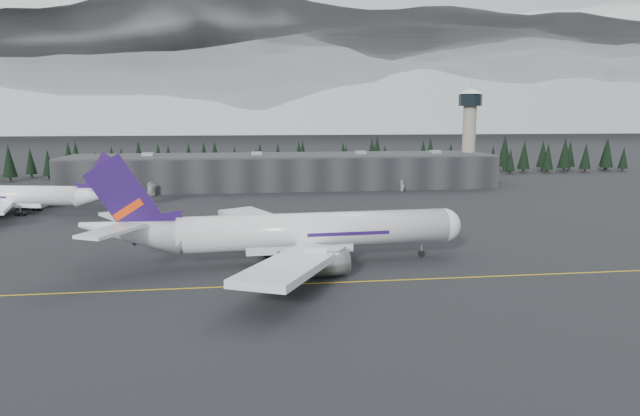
{
  "coord_description": "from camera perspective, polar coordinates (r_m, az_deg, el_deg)",
  "views": [
    {
      "loc": [
        -15.15,
        -92.24,
        27.56
      ],
      "look_at": [
        0.0,
        20.0,
        9.0
      ],
      "focal_mm": 32.0,
      "sensor_mm": 36.0,
      "label": 1
    }
  ],
  "objects": [
    {
      "name": "ground",
      "position": [
        97.45,
        1.59,
        -7.12
      ],
      "size": [
        1400.0,
        1400.0,
        0.0
      ],
      "primitive_type": "plane",
      "color": "black",
      "rests_on": "ground"
    },
    {
      "name": "taxiline",
      "position": [
        95.56,
        1.78,
        -7.45
      ],
      "size": [
        400.0,
        0.4,
        0.02
      ],
      "primitive_type": "cube",
      "color": "gold",
      "rests_on": "ground"
    },
    {
      "name": "terminal",
      "position": [
        218.8,
        -3.69,
        3.71
      ],
      "size": [
        160.0,
        30.0,
        12.6
      ],
      "color": "black",
      "rests_on": "ground"
    },
    {
      "name": "control_tower",
      "position": [
        238.01,
        14.72,
        8.01
      ],
      "size": [
        10.0,
        10.0,
        37.7
      ],
      "color": "gray",
      "rests_on": "ground"
    },
    {
      "name": "treeline",
      "position": [
        255.48,
        -4.28,
        4.78
      ],
      "size": [
        360.0,
        20.0,
        15.0
      ],
      "primitive_type": "cube",
      "color": "black",
      "rests_on": "ground"
    },
    {
      "name": "mountain_ridge",
      "position": [
        1092.69,
        -6.95,
        7.79
      ],
      "size": [
        4400.0,
        900.0,
        420.0
      ],
      "primitive_type": null,
      "color": "white",
      "rests_on": "ground"
    },
    {
      "name": "jet_main",
      "position": [
        106.44,
        -3.73,
        -2.44
      ],
      "size": [
        71.52,
        65.9,
        21.02
      ],
      "rotation": [
        0.0,
        0.0,
        0.05
      ],
      "color": "silver",
      "rests_on": "ground"
    },
    {
      "name": "jet_parked",
      "position": [
        181.12,
        -27.51,
        1.08
      ],
      "size": [
        58.95,
        53.88,
        17.53
      ],
      "rotation": [
        0.0,
        0.0,
        2.93
      ],
      "color": "white",
      "rests_on": "ground"
    },
    {
      "name": "gse_vehicle_a",
      "position": [
        203.18,
        -16.55,
        1.32
      ],
      "size": [
        4.47,
        5.42,
        1.37
      ],
      "primitive_type": "imported",
      "rotation": [
        0.0,
        0.0,
        0.53
      ],
      "color": "silver",
      "rests_on": "ground"
    },
    {
      "name": "gse_vehicle_b",
      "position": [
        209.51,
        8.22,
        1.85
      ],
      "size": [
        4.28,
        1.84,
        1.44
      ],
      "primitive_type": "imported",
      "rotation": [
        0.0,
        0.0,
        -1.54
      ],
      "color": "silver",
      "rests_on": "ground"
    }
  ]
}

